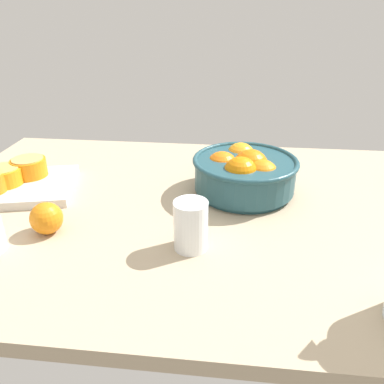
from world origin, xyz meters
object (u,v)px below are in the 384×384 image
second_glass (191,229)px  cutting_board (6,188)px  orange_half_1 (4,176)px  loose_orange_0 (46,218)px  orange_half_0 (29,167)px  fruit_bowl (244,172)px

second_glass → cutting_board: size_ratio=0.30×
orange_half_1 → loose_orange_0: (18.61, -16.78, -0.97)cm
second_glass → loose_orange_0: second_glass is taller
cutting_board → loose_orange_0: (18.75, -16.66, 2.23)cm
orange_half_0 → orange_half_1: (-3.78, -5.35, -0.23)cm
cutting_board → second_glass: bearing=-21.3°
second_glass → orange_half_1: second_glass is taller
fruit_bowl → cutting_board: fruit_bowl is taller
cutting_board → loose_orange_0: bearing=-41.6°
second_glass → orange_half_1: 51.84cm
orange_half_1 → loose_orange_0: loose_orange_0 is taller
fruit_bowl → second_glass: bearing=-112.1°
cutting_board → orange_half_0: 7.55cm
cutting_board → loose_orange_0: loose_orange_0 is taller
second_glass → cutting_board: second_glass is taller
loose_orange_0 → cutting_board: bearing=138.4°
orange_half_0 → loose_orange_0: orange_half_0 is taller
fruit_bowl → loose_orange_0: size_ratio=3.86×
fruit_bowl → cutting_board: bearing=-173.9°
cutting_board → orange_half_1: bearing=40.6°
fruit_bowl → orange_half_0: size_ratio=2.92×
second_glass → orange_half_0: second_glass is taller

